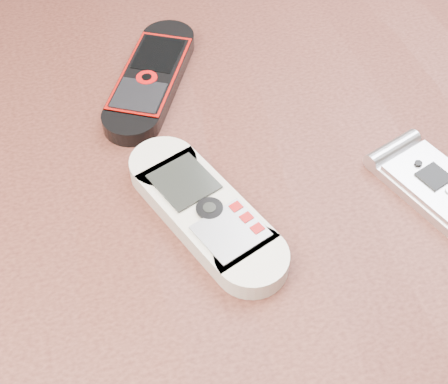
{
  "coord_description": "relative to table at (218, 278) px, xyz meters",
  "views": [
    {
      "loc": [
        -0.07,
        -0.28,
        1.11
      ],
      "look_at": [
        0.01,
        0.0,
        0.76
      ],
      "focal_mm": 50.0,
      "sensor_mm": 36.0,
      "label": 1
    }
  ],
  "objects": [
    {
      "name": "table",
      "position": [
        0.0,
        0.0,
        0.0
      ],
      "size": [
        1.2,
        0.8,
        0.75
      ],
      "color": "black",
      "rests_on": "ground"
    },
    {
      "name": "motorola_razr",
      "position": [
        0.16,
        -0.03,
        0.11
      ],
      "size": [
        0.08,
        0.11,
        0.01
      ],
      "primitive_type": "cube",
      "rotation": [
        0.0,
        0.0,
        0.37
      ],
      "color": "silver",
      "rests_on": "table"
    },
    {
      "name": "nokia_black_red",
      "position": [
        -0.02,
        0.14,
        0.11
      ],
      "size": [
        0.12,
        0.16,
        0.02
      ],
      "primitive_type": "cube",
      "rotation": [
        0.0,
        0.0,
        -0.48
      ],
      "color": "black",
      "rests_on": "table"
    },
    {
      "name": "nokia_white",
      "position": [
        -0.01,
        -0.01,
        0.11
      ],
      "size": [
        0.11,
        0.17,
        0.02
      ],
      "primitive_type": "cube",
      "rotation": [
        0.0,
        0.0,
        0.39
      ],
      "color": "beige",
      "rests_on": "table"
    }
  ]
}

